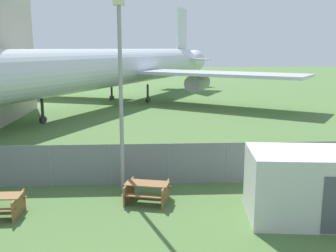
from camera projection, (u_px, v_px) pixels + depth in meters
perimeter_fence at (110, 165)px, 16.96m from camera, size 56.07×0.07×1.82m
airplane at (122, 67)px, 42.17m from camera, size 36.43×43.56×11.54m
portable_cabin at (306, 185)px, 13.58m from camera, size 4.15×3.00×2.40m
picnic_bench_open_grass at (147, 190)px, 15.18m from camera, size 1.94×1.75×0.76m
light_mast at (120, 76)px, 15.61m from camera, size 0.44×0.44×7.85m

